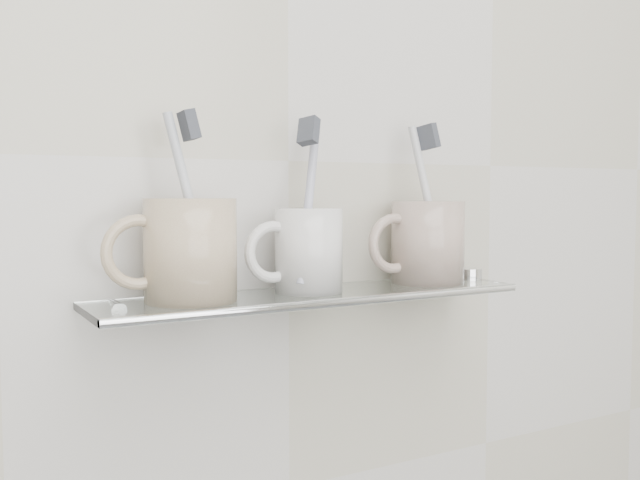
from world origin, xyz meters
TOP-DOWN VIEW (x-y plane):
  - wall_back at (0.00, 1.10)m, footprint 2.50×0.00m
  - shelf_glass at (0.00, 1.04)m, footprint 0.50×0.12m
  - shelf_rail at (0.00, 0.98)m, footprint 0.50×0.01m
  - bracket_left at (-0.21, 1.09)m, footprint 0.02×0.03m
  - bracket_right at (0.21, 1.09)m, footprint 0.02×0.03m
  - mug_left at (-0.14, 1.04)m, footprint 0.12×0.12m
  - mug_left_handle at (-0.20, 1.04)m, footprint 0.08×0.01m
  - toothbrush_left at (-0.14, 1.04)m, footprint 0.05×0.02m
  - bristles_left at (-0.14, 1.04)m, footprint 0.02×0.02m
  - mug_center at (-0.00, 1.04)m, footprint 0.10×0.10m
  - mug_center_handle at (-0.05, 1.04)m, footprint 0.07×0.01m
  - toothbrush_center at (-0.00, 1.04)m, footprint 0.06×0.07m
  - bristles_center at (-0.00, 1.04)m, footprint 0.03×0.03m
  - mug_right at (0.17, 1.04)m, footprint 0.12×0.12m
  - mug_right_handle at (0.11, 1.04)m, footprint 0.07×0.01m
  - toothbrush_right at (0.17, 1.04)m, footprint 0.05×0.04m
  - bristles_right at (0.17, 1.04)m, footprint 0.02×0.03m
  - chrome_cap at (0.23, 1.04)m, footprint 0.04×0.04m

SIDE VIEW (x-z plane):
  - bracket_left at x=-0.21m, z-range 1.08..1.09m
  - bracket_right at x=0.21m, z-range 1.08..1.09m
  - shelf_glass at x=0.00m, z-range 1.09..1.10m
  - shelf_rail at x=0.00m, z-range 1.09..1.10m
  - chrome_cap at x=0.23m, z-range 1.10..1.11m
  - mug_center at x=0.00m, z-range 1.10..1.19m
  - mug_center_handle at x=-0.05m, z-range 1.11..1.18m
  - mug_right at x=0.17m, z-range 1.10..1.20m
  - mug_right_handle at x=0.11m, z-range 1.11..1.19m
  - mug_left at x=-0.14m, z-range 1.10..1.21m
  - mug_left_handle at x=-0.20m, z-range 1.12..1.19m
  - toothbrush_left at x=-0.14m, z-range 1.11..1.29m
  - toothbrush_center at x=0.00m, z-range 1.11..1.29m
  - toothbrush_right at x=0.17m, z-range 1.11..1.30m
  - wall_back at x=0.00m, z-range 0.00..2.50m
  - bristles_left at x=-0.14m, z-range 1.26..1.30m
  - bristles_center at x=0.00m, z-range 1.26..1.30m
  - bristles_right at x=0.17m, z-range 1.26..1.30m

